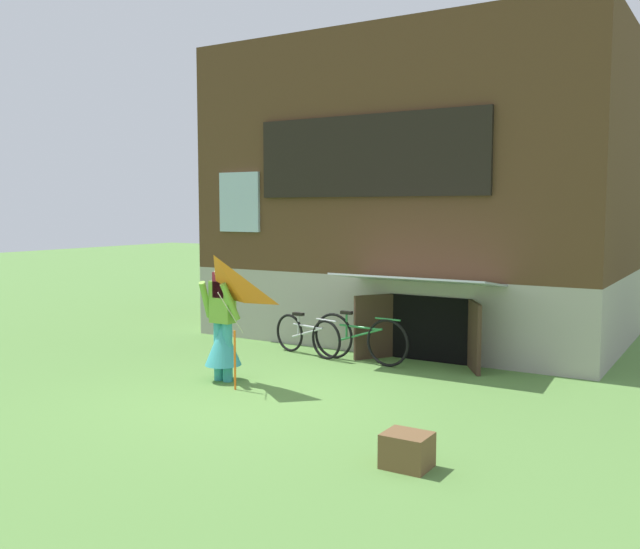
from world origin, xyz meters
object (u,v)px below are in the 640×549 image
object	(u,v)px
person	(223,332)
wooden_crate	(407,450)
kite	(214,288)
bicycle_green	(360,338)
bicycle_silver	(307,335)

from	to	relation	value
person	wooden_crate	distance (m)	4.05
kite	person	bearing A→B (deg)	119.34
bicycle_green	bicycle_silver	size ratio (longest dim) A/B	1.18
bicycle_silver	wooden_crate	size ratio (longest dim) A/B	3.42
bicycle_green	wooden_crate	size ratio (longest dim) A/B	4.05
bicycle_green	wooden_crate	distance (m)	4.56
bicycle_green	wooden_crate	world-z (taller)	bicycle_green
person	kite	size ratio (longest dim) A/B	0.94
person	kite	world-z (taller)	kite
kite	wooden_crate	xyz separation A→B (m)	(3.34, -1.20, -1.23)
kite	bicycle_green	world-z (taller)	kite
bicycle_silver	bicycle_green	bearing A→B (deg)	12.34
person	bicycle_silver	world-z (taller)	person
kite	bicycle_silver	bearing A→B (deg)	94.37
kite	bicycle_green	size ratio (longest dim) A/B	1.00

